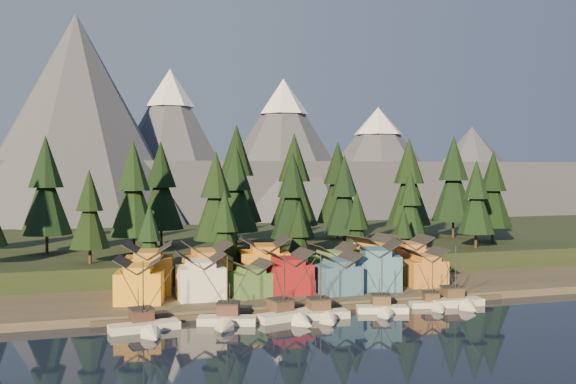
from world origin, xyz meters
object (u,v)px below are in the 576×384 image
object	(u,v)px
boat_3	(324,305)
house_front_1	(200,274)
boat_5	(435,298)
house_back_1	(207,266)
boat_1	(226,311)
boat_4	(383,302)
boat_0	(146,318)
house_front_0	(140,279)
house_back_0	(149,267)
boat_2	(290,307)
boat_6	(460,294)

from	to	relation	value
boat_3	house_front_1	world-z (taller)	boat_3
boat_5	house_back_1	size ratio (longest dim) A/B	0.99
boat_1	boat_4	size ratio (longest dim) A/B	1.11
boat_4	boat_3	bearing A→B (deg)	-158.62
boat_0	house_front_0	size ratio (longest dim) A/B	1.28
boat_3	boat_5	distance (m)	23.52
house_front_0	house_back_0	bearing A→B (deg)	86.47
boat_1	house_front_1	world-z (taller)	boat_1
boat_2	house_back_0	world-z (taller)	house_back_0
boat_1	boat_5	distance (m)	40.72
boat_2	boat_6	bearing A→B (deg)	-12.94
boat_4	house_back_1	xyz separation A→B (m)	(-28.65, 22.31, 4.59)
house_front_0	boat_5	bearing A→B (deg)	-3.47
boat_0	house_back_0	xyz separation A→B (m)	(2.56, 25.75, 4.56)
boat_3	house_front_0	distance (m)	34.98
house_back_1	boat_2	bearing A→B (deg)	-65.91
boat_4	boat_6	distance (m)	16.84
boat_6	house_front_1	size ratio (longest dim) A/B	1.42
boat_5	house_back_1	world-z (taller)	house_back_1
boat_6	house_back_1	xyz separation A→B (m)	(-45.44, 21.05, 4.34)
boat_0	boat_5	bearing A→B (deg)	-6.08
boat_5	house_front_1	bearing A→B (deg)	174.36
boat_3	boat_5	size ratio (longest dim) A/B	1.24
boat_0	boat_2	bearing A→B (deg)	-7.31
boat_0	boat_6	distance (m)	59.40
boat_3	boat_5	xyz separation A→B (m)	(23.39, 2.40, -0.62)
boat_1	boat_2	size ratio (longest dim) A/B	1.00
boat_0	boat_3	distance (m)	30.56
boat_4	boat_6	size ratio (longest dim) A/B	0.91
boat_0	house_front_1	world-z (taller)	boat_0
boat_0	house_back_0	world-z (taller)	house_back_0
boat_3	boat_4	bearing A→B (deg)	7.65
boat_2	house_back_1	distance (m)	25.56
house_front_1	boat_5	bearing A→B (deg)	-18.82
boat_4	boat_5	size ratio (longest dim) A/B	1.15
house_front_1	house_back_0	xyz separation A→B (m)	(-9.06, 8.71, 0.65)
boat_5	house_front_0	bearing A→B (deg)	178.34
boat_1	house_front_0	bearing A→B (deg)	147.33
boat_2	house_front_1	xyz separation A→B (m)	(-12.99, 16.49, 3.78)
boat_2	boat_4	xyz separation A→B (m)	(17.95, 0.49, -0.20)
boat_1	boat_5	bearing A→B (deg)	21.21
boat_5	house_front_1	size ratio (longest dim) A/B	1.12
house_front_1	house_back_1	xyz separation A→B (m)	(2.30, 6.31, 0.61)
boat_4	boat_6	world-z (taller)	boat_6
boat_4	house_back_1	world-z (taller)	house_back_1
boat_4	house_back_1	bearing A→B (deg)	158.39
boat_4	house_back_0	bearing A→B (deg)	164.60
boat_1	house_back_1	xyz separation A→B (m)	(0.63, 22.82, 4.28)
boat_3	house_back_1	world-z (taller)	house_back_1
boat_1	boat_4	bearing A→B (deg)	19.62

